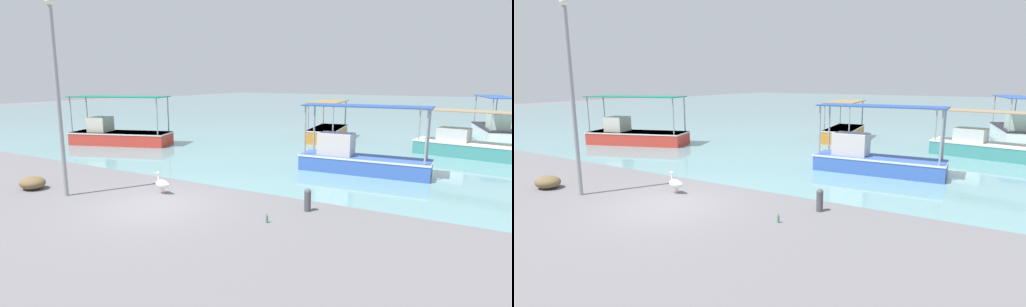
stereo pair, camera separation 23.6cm
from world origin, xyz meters
TOP-DOWN VIEW (x-y plane):
  - ground at (0.00, 0.00)m, footprint 120.00×120.00m
  - harbor_water at (0.00, 48.00)m, footprint 110.00×90.00m
  - fishing_boat_near_right at (9.68, 24.33)m, footprint 2.96×6.95m
  - fishing_boat_near_left at (9.01, 14.32)m, footprint 6.97×2.91m
  - fishing_boat_center at (-10.75, 8.08)m, footprint 6.47×3.83m
  - fishing_boat_outer at (-0.07, 16.38)m, footprint 2.43×4.81m
  - fishing_boat_far_left at (4.38, 7.98)m, footprint 5.61×1.89m
  - pelican at (-0.79, 1.15)m, footprint 0.80×0.28m
  - lamp_post at (-3.56, -0.69)m, footprint 0.28×0.28m
  - mooring_bollard at (4.47, 1.97)m, footprint 0.22×0.22m
  - net_pile at (-5.43, -0.78)m, footprint 1.00×0.85m
  - glass_bottle at (3.85, 0.44)m, footprint 0.07×0.07m

SIDE VIEW (x-z plane):
  - ground at x=0.00m, z-range 0.00..0.00m
  - harbor_water at x=0.00m, z-range 0.00..0.00m
  - glass_bottle at x=3.85m, z-range -0.03..0.24m
  - net_pile at x=-5.43m, z-range 0.00..0.47m
  - pelican at x=-0.79m, z-range -0.02..0.78m
  - mooring_bollard at x=4.47m, z-range 0.03..0.75m
  - fishing_boat_outer at x=-0.07m, z-range -0.72..1.86m
  - fishing_boat_near_left at x=9.01m, z-range -0.61..1.81m
  - fishing_boat_near_right at x=9.68m, z-range -0.75..2.05m
  - fishing_boat_center at x=-10.75m, z-range -0.84..2.15m
  - fishing_boat_far_left at x=4.38m, z-range -0.80..2.14m
  - lamp_post at x=-3.56m, z-range 0.37..7.05m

